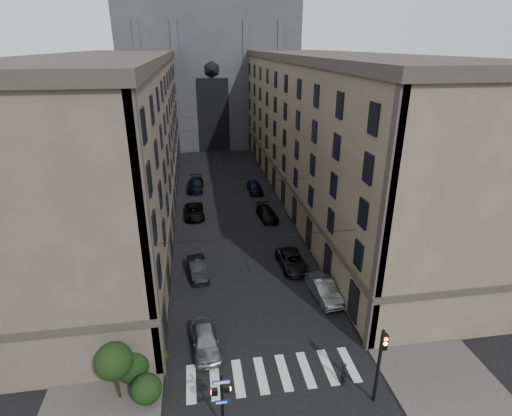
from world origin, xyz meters
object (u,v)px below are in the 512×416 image
car_right_far (255,187)px  car_right_near (324,289)px  traffic_light_right (380,358)px  pedestrian_signal_left (222,398)px  car_left_midnear (198,268)px  car_left_near (205,340)px  car_right_midfar (267,213)px  car_left_far (196,185)px  car_left_midfar (194,211)px  car_right_midnear (292,261)px  gothic_tower (208,55)px  pedestrian (344,374)px

car_right_far → car_right_near: bearing=-87.5°
traffic_light_right → car_right_far: 37.47m
pedestrian_signal_left → car_left_midnear: bearing=93.4°
traffic_light_right → car_right_far: size_ratio=1.12×
car_left_near → car_right_midfar: car_left_near is taller
pedestrian_signal_left → car_right_far: bearing=78.5°
pedestrian_signal_left → car_left_far: (-0.69, 40.13, -1.53)m
car_left_midnear → car_left_midfar: car_left_midnear is taller
car_left_midnear → car_left_midfar: (-0.08, 13.71, -0.03)m
traffic_light_right → car_right_near: size_ratio=1.09×
traffic_light_right → car_right_midnear: (-1.15, 15.93, -2.59)m
car_left_near → car_left_midfar: 23.59m
gothic_tower → car_right_midfar: 48.62m
car_left_midfar → car_right_midnear: size_ratio=1.01×
car_left_near → car_right_near: size_ratio=0.96×
traffic_light_right → car_left_near: bearing=148.2°
gothic_tower → car_right_midnear: size_ratio=11.61×
car_left_far → traffic_light_right: bearing=-72.6°
car_right_midnear → car_right_near: bearing=-77.1°
gothic_tower → car_right_near: gothic_tower is taller
car_left_near → car_left_midnear: (-0.28, 9.88, -0.05)m
car_left_midnear → car_right_far: (8.68, 21.40, 0.06)m
gothic_tower → car_right_midnear: (4.45, -57.11, -17.10)m
car_left_midfar → pedestrian: bearing=-73.8°
car_right_midnear → car_left_near: bearing=-134.0°
gothic_tower → car_right_midnear: gothic_tower is taller
gothic_tower → car_right_midfar: gothic_tower is taller
gothic_tower → car_right_midfar: size_ratio=12.13×
car_right_far → car_left_near: bearing=-106.2°
pedestrian → car_right_far: bearing=-7.2°
traffic_light_right → pedestrian: size_ratio=3.20×
pedestrian_signal_left → traffic_light_right: size_ratio=0.77×
car_left_midnear → car_left_midfar: bearing=83.5°
car_left_near → pedestrian: bearing=-33.6°
pedestrian_signal_left → car_left_far: size_ratio=0.73×
car_right_midfar → car_left_far: bearing=119.1°
car_right_midnear → car_left_midnear: bearing=177.1°
gothic_tower → pedestrian_signal_left: bearing=-92.7°
gothic_tower → car_right_far: bearing=-83.3°
car_left_far → car_right_midfar: size_ratio=1.15×
gothic_tower → car_right_far: gothic_tower is taller
gothic_tower → car_left_far: 37.65m
car_left_near → car_left_midfar: size_ratio=0.91×
car_right_midnear → car_left_far: bearing=107.2°
car_left_midfar → pedestrian: (8.80, -28.09, 0.11)m
pedestrian_signal_left → car_left_midnear: 16.48m
car_right_near → car_left_near: bearing=-161.2°
car_left_far → car_right_near: size_ratio=1.15×
car_right_midnear → pedestrian_signal_left: bearing=-118.7°
car_left_near → car_left_far: size_ratio=0.84×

